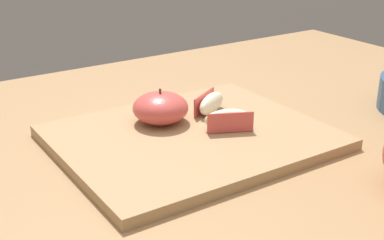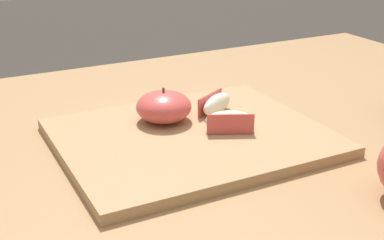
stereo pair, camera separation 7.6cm
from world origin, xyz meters
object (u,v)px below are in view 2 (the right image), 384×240
Objects in this scene: cutting_board at (192,138)px; apple_half_skin_up at (166,106)px; apple_wedge_left at (230,121)px; apple_wedge_near_knife at (216,104)px.

apple_half_skin_up is (-0.01, 0.06, 0.03)m from cutting_board.
cutting_board is at bearing 159.32° from apple_wedge_left.
apple_wedge_left reaches higher than cutting_board.
cutting_board is 5.04× the size of apple_wedge_left.
apple_half_skin_up is 0.08m from apple_wedge_near_knife.
apple_wedge_left and apple_wedge_near_knife have the same top height.
cutting_board is 4.47× the size of apple_half_skin_up.
apple_half_skin_up is at bearing 101.94° from cutting_board.
apple_half_skin_up reaches higher than apple_wedge_left.
apple_wedge_near_knife reaches higher than cutting_board.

